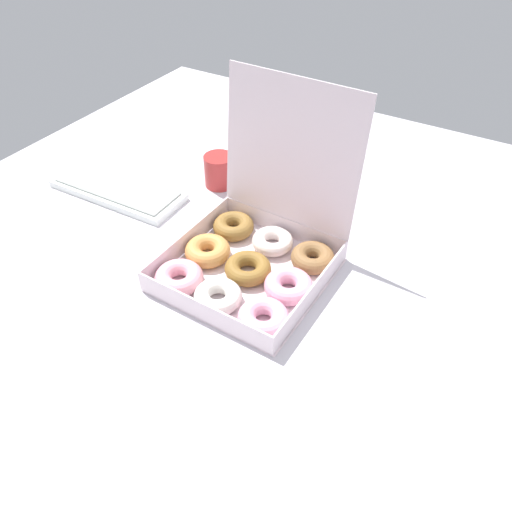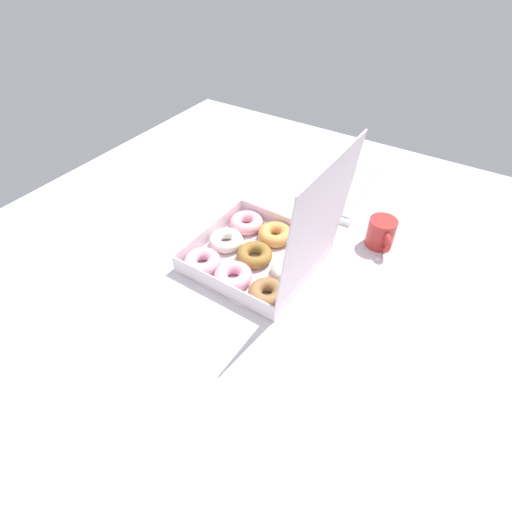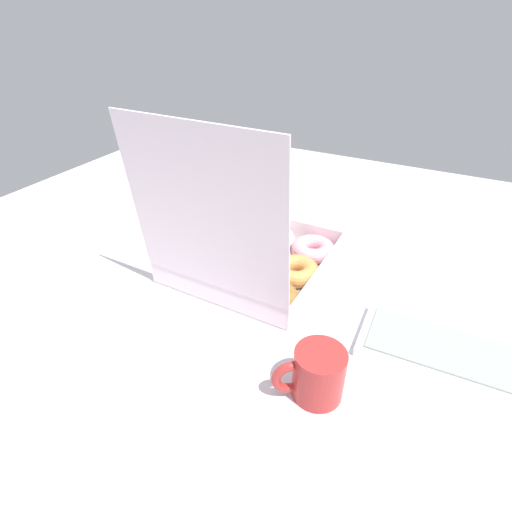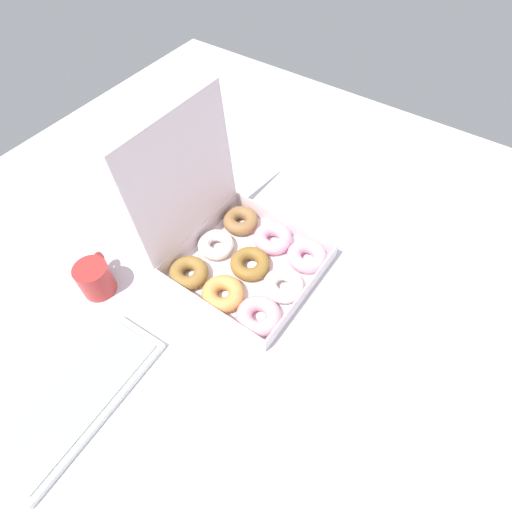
{
  "view_description": "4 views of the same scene",
  "coord_description": "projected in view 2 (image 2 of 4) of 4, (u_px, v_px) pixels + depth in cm",
  "views": [
    {
      "loc": [
        43.28,
        -72.46,
        76.63
      ],
      "look_at": [
        0.97,
        -1.84,
        4.87
      ],
      "focal_mm": 35.0,
      "sensor_mm": 36.0,
      "label": 1
    },
    {
      "loc": [
        71.11,
        41.94,
        78.81
      ],
      "look_at": [
        1.1,
        -2.5,
        3.13
      ],
      "focal_mm": 28.0,
      "sensor_mm": 36.0,
      "label": 2
    },
    {
      "loc": [
        -37.05,
        66.02,
        53.88
      ],
      "look_at": [
        -1.4,
        -2.64,
        3.68
      ],
      "focal_mm": 28.0,
      "sensor_mm": 36.0,
      "label": 3
    },
    {
      "loc": [
        -48.67,
        -38.57,
        85.39
      ],
      "look_at": [
        1.37,
        -4.61,
        4.64
      ],
      "focal_mm": 28.0,
      "sensor_mm": 36.0,
      "label": 4
    }
  ],
  "objects": [
    {
      "name": "paper_napkin",
      "position": [
        218.0,
        199.0,
        1.39
      ],
      "size": [
        15.06,
        13.0,
        0.15
      ],
      "primitive_type": "cube",
      "rotation": [
        0.0,
        0.0,
        0.05
      ],
      "color": "white",
      "rests_on": "ground_plane"
    },
    {
      "name": "donut_box",
      "position": [
        260.0,
        251.0,
        1.13
      ],
      "size": [
        35.69,
        38.61,
        38.56
      ],
      "color": "white",
      "rests_on": "ground_plane"
    },
    {
      "name": "keyboard",
      "position": [
        351.0,
        190.0,
        1.41
      ],
      "size": [
        37.67,
        14.98,
        2.2
      ],
      "color": "white",
      "rests_on": "ground_plane"
    },
    {
      "name": "ground_plane",
      "position": [
        265.0,
        268.0,
        1.15
      ],
      "size": [
        180.0,
        180.0,
        2.0
      ],
      "primitive_type": "cube",
      "color": "silver"
    },
    {
      "name": "coffee_mug",
      "position": [
        381.0,
        233.0,
        1.18
      ],
      "size": [
        10.69,
        9.18,
        8.87
      ],
      "color": "#AF2D2B",
      "rests_on": "ground_plane"
    }
  ]
}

